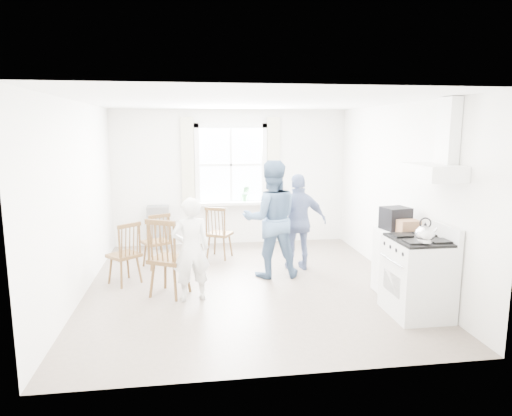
# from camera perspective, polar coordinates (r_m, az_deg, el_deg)

# --- Properties ---
(room_shell) EXTENTS (4.62, 5.12, 2.64)m
(room_shell) POSITION_cam_1_polar(r_m,az_deg,el_deg) (6.40, -1.19, 1.47)
(room_shell) COLOR #746559
(room_shell) RESTS_ON ground
(window_assembly) EXTENTS (1.88, 0.24, 1.70)m
(window_assembly) POSITION_cam_1_polar(r_m,az_deg,el_deg) (8.80, -3.13, 4.83)
(window_assembly) COLOR white
(window_assembly) RESTS_ON room_shell
(range_hood) EXTENTS (0.45, 0.76, 0.94)m
(range_hood) POSITION_cam_1_polar(r_m,az_deg,el_deg) (5.70, 21.83, 5.81)
(range_hood) COLOR white
(range_hood) RESTS_ON room_shell
(shelf_unit) EXTENTS (0.40, 0.30, 0.80)m
(shelf_unit) POSITION_cam_1_polar(r_m,az_deg,el_deg) (8.83, -12.09, -2.33)
(shelf_unit) COLOR slate
(shelf_unit) RESTS_ON ground
(gas_stove) EXTENTS (0.68, 0.76, 1.12)m
(gas_stove) POSITION_cam_1_polar(r_m,az_deg,el_deg) (5.88, 19.57, -8.04)
(gas_stove) COLOR silver
(gas_stove) RESTS_ON ground
(kettle) EXTENTS (0.21, 0.21, 0.30)m
(kettle) POSITION_cam_1_polar(r_m,az_deg,el_deg) (5.52, 20.33, -3.15)
(kettle) COLOR silver
(kettle) RESTS_ON gas_stove
(low_cabinet) EXTENTS (0.50, 0.55, 0.90)m
(low_cabinet) POSITION_cam_1_polar(r_m,az_deg,el_deg) (6.52, 17.24, -6.48)
(low_cabinet) COLOR white
(low_cabinet) RESTS_ON ground
(stereo_stack) EXTENTS (0.39, 0.36, 0.30)m
(stereo_stack) POSITION_cam_1_polar(r_m,az_deg,el_deg) (6.40, 17.04, -1.24)
(stereo_stack) COLOR black
(stereo_stack) RESTS_ON low_cabinet
(cardboard_box) EXTENTS (0.27, 0.20, 0.17)m
(cardboard_box) POSITION_cam_1_polar(r_m,az_deg,el_deg) (6.22, 18.50, -2.23)
(cardboard_box) COLOR #916746
(cardboard_box) RESTS_ON low_cabinet
(windsor_chair_a) EXTENTS (0.51, 0.51, 0.91)m
(windsor_chair_a) POSITION_cam_1_polar(r_m,az_deg,el_deg) (7.49, -12.11, -3.31)
(windsor_chair_a) COLOR #482F17
(windsor_chair_a) RESTS_ON ground
(windsor_chair_b) EXTENTS (0.61, 0.61, 1.09)m
(windsor_chair_b) POSITION_cam_1_polar(r_m,az_deg,el_deg) (6.16, -11.38, -5.13)
(windsor_chair_b) COLOR #482F17
(windsor_chair_b) RESTS_ON ground
(windsor_chair_c) EXTENTS (0.54, 0.54, 0.93)m
(windsor_chair_c) POSITION_cam_1_polar(r_m,az_deg,el_deg) (6.81, -15.76, -4.70)
(windsor_chair_c) COLOR #482F17
(windsor_chair_c) RESTS_ON ground
(person_left) EXTENTS (0.59, 0.59, 1.37)m
(person_left) POSITION_cam_1_polar(r_m,az_deg,el_deg) (6.01, -8.14, -5.14)
(person_left) COLOR silver
(person_left) RESTS_ON ground
(person_mid) EXTENTS (0.87, 0.87, 1.78)m
(person_mid) POSITION_cam_1_polar(r_m,az_deg,el_deg) (6.89, 1.89, -1.40)
(person_mid) COLOR #455F80
(person_mid) RESTS_ON ground
(person_right) EXTENTS (0.94, 0.94, 1.54)m
(person_right) POSITION_cam_1_polar(r_m,az_deg,el_deg) (7.27, 5.36, -1.79)
(person_right) COLOR navy
(person_right) RESTS_ON ground
(potted_plant) EXTENTS (0.20, 0.20, 0.30)m
(potted_plant) POSITION_cam_1_polar(r_m,az_deg,el_deg) (8.79, -1.35, 1.80)
(potted_plant) COLOR #367A3E
(potted_plant) RESTS_ON window_assembly
(windsor_chair_d) EXTENTS (0.52, 0.52, 0.93)m
(windsor_chair_d) POSITION_cam_1_polar(r_m,az_deg,el_deg) (7.88, -4.91, -2.38)
(windsor_chair_d) COLOR #482F17
(windsor_chair_d) RESTS_ON ground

